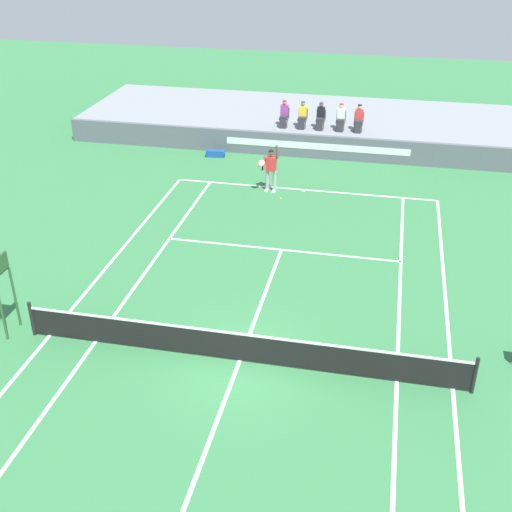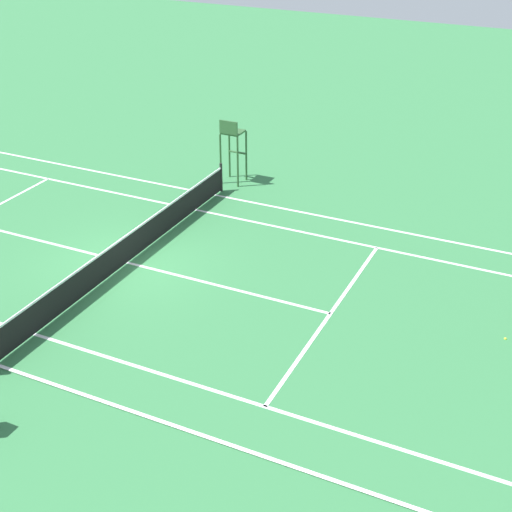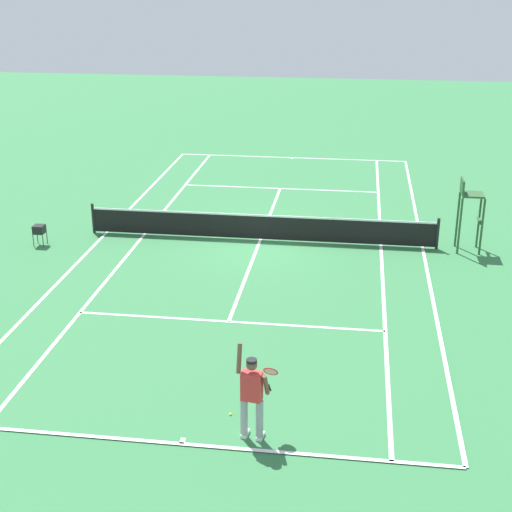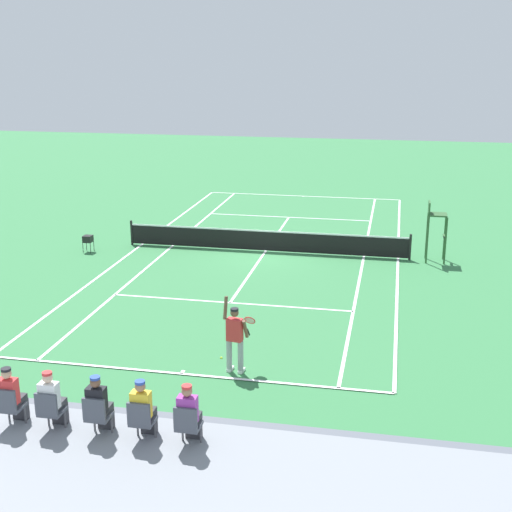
{
  "view_description": "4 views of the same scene",
  "coord_description": "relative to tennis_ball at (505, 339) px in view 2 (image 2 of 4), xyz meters",
  "views": [
    {
      "loc": [
        3.29,
        -13.4,
        10.78
      ],
      "look_at": [
        -0.41,
        4.03,
        1.0
      ],
      "focal_mm": 45.64,
      "sensor_mm": 36.0,
      "label": 1
    },
    {
      "loc": [
        15.36,
        11.55,
        10.56
      ],
      "look_at": [
        -0.41,
        4.03,
        1.0
      ],
      "focal_mm": 51.0,
      "sensor_mm": 36.0,
      "label": 2
    },
    {
      "loc": [
        -3.17,
        24.01,
        8.86
      ],
      "look_at": [
        -0.41,
        4.03,
        1.0
      ],
      "focal_mm": 52.55,
      "sensor_mm": 36.0,
      "label": 3
    },
    {
      "loc": [
        -5.25,
        27.94,
        8.17
      ],
      "look_at": [
        -0.41,
        4.03,
        1.0
      ],
      "focal_mm": 49.27,
      "sensor_mm": 36.0,
      "label": 4
    }
  ],
  "objects": [
    {
      "name": "net",
      "position": [
        0.79,
        -10.75,
        0.49
      ],
      "size": [
        11.98,
        0.1,
        1.07
      ],
      "color": "black",
      "rests_on": "ground"
    },
    {
      "name": "ground_plane",
      "position": [
        0.79,
        -10.75,
        -0.03
      ],
      "size": [
        80.0,
        80.0,
        0.0
      ],
      "primitive_type": "plane",
      "color": "#337542"
    },
    {
      "name": "court",
      "position": [
        0.79,
        -10.75,
        -0.02
      ],
      "size": [
        11.08,
        23.88,
        0.03
      ],
      "color": "#337542",
      "rests_on": "ground"
    },
    {
      "name": "tennis_ball",
      "position": [
        0.0,
        0.0,
        0.0
      ],
      "size": [
        0.07,
        0.07,
        0.07
      ],
      "primitive_type": "sphere",
      "color": "#D1E533",
      "rests_on": "ground"
    },
    {
      "name": "umpire_chair",
      "position": [
        -6.07,
        -10.75,
        1.52
      ],
      "size": [
        0.77,
        0.77,
        2.44
      ],
      "color": "#2D562D",
      "rests_on": "ground"
    }
  ]
}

